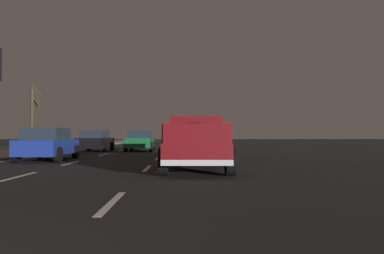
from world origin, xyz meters
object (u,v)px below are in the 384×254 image
Objects in this scene: sedan_black at (95,141)px; sedan_blue at (48,144)px; sedan_red at (191,143)px; sedan_green at (141,140)px; pickup_truck at (196,142)px; bare_tree_far at (32,116)px.

sedan_black is 9.47m from sedan_blue.
sedan_blue is at bearing 105.38° from sedan_red.
sedan_black is at bearing 107.60° from sedan_green.
pickup_truck reaches higher than sedan_blue.
bare_tree_far is at bearing 23.49° from sedan_blue.
sedan_blue is at bearing 162.89° from sedan_green.
sedan_green is 12.65m from bare_tree_far.
sedan_black is at bearing -0.46° from sedan_blue.
pickup_truck is 26.26m from bare_tree_far.
bare_tree_far is (21.98, 14.23, 1.92)m from pickup_truck.
sedan_green is 10.95m from sedan_blue.
pickup_truck is at bearing -126.04° from sedan_blue.
sedan_blue is at bearing -156.51° from bare_tree_far.
pickup_truck is at bearing -179.90° from sedan_red.
sedan_green is at bearing -72.40° from sedan_black.
sedan_red is (6.85, 0.01, -0.20)m from pickup_truck.
sedan_black is 10.82m from bare_tree_far.
sedan_blue is (-1.88, 6.82, 0.00)m from sedan_red.
bare_tree_far is at bearing 32.91° from pickup_truck.
sedan_green is 0.99× the size of sedan_red.
sedan_red is 1.00× the size of sedan_black.
bare_tree_far is (7.54, 7.47, 2.12)m from sedan_black.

